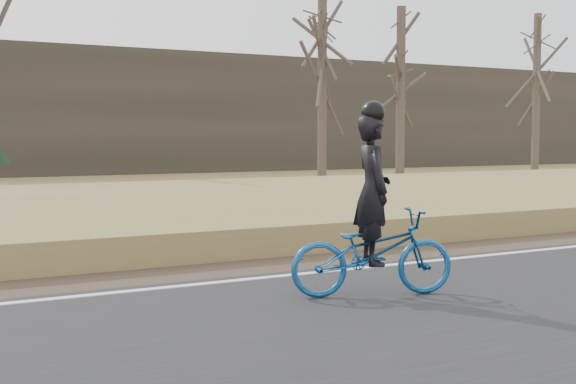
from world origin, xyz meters
TOP-DOWN VIEW (x-y plane):
  - ground at (0.00, 0.00)m, footprint 120.00×120.00m
  - edge_line at (0.00, 0.20)m, footprint 120.00×0.12m
  - shoulder at (0.00, 1.20)m, footprint 120.00×1.60m
  - embankment at (0.00, 4.20)m, footprint 120.00×5.00m
  - ballast at (0.00, 8.00)m, footprint 120.00×3.00m
  - railroad at (0.00, 8.00)m, footprint 120.00×2.40m
  - treeline_backdrop at (0.00, 30.00)m, footprint 120.00×4.00m
  - cyclist at (-3.27, -1.36)m, footprint 1.94×1.20m
  - bare_tree_center at (8.04, 17.50)m, footprint 0.36×0.36m
  - bare_tree_right at (10.58, 15.93)m, footprint 0.36×0.36m
  - bare_tree_far_right at (20.16, 18.08)m, footprint 0.36×0.36m

SIDE VIEW (x-z plane):
  - ground at x=0.00m, z-range 0.00..0.00m
  - shoulder at x=0.00m, z-range 0.00..0.04m
  - edge_line at x=0.00m, z-range 0.06..0.07m
  - embankment at x=0.00m, z-range 0.00..0.44m
  - ballast at x=0.00m, z-range 0.00..0.45m
  - railroad at x=0.00m, z-range 0.38..0.67m
  - cyclist at x=-3.27m, z-range -0.34..1.81m
  - treeline_backdrop at x=0.00m, z-range 0.00..6.00m
  - bare_tree_right at x=10.58m, z-range 0.00..6.73m
  - bare_tree_center at x=8.04m, z-range 0.00..7.42m
  - bare_tree_far_right at x=20.16m, z-range 0.00..7.46m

